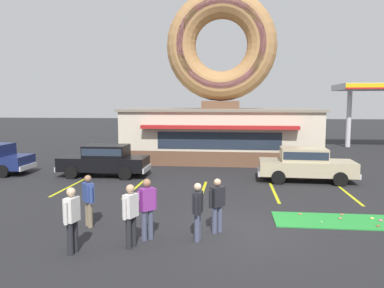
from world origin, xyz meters
name	(u,v)px	position (x,y,z in m)	size (l,w,h in m)	color
ground_plane	(235,231)	(0.00, 0.00, 0.00)	(160.00, 160.00, 0.00)	#232326
donut_shop_building	(221,103)	(-0.92, 13.94, 3.74)	(12.30, 6.75, 10.96)	brown
putting_mat	(336,221)	(3.18, 1.29, 0.01)	(3.88, 1.58, 0.03)	green
mini_donut_near_left	(300,214)	(2.16, 1.82, 0.05)	(0.13, 0.13, 0.04)	#A5724C
mini_donut_near_right	(340,218)	(3.36, 1.47, 0.05)	(0.13, 0.13, 0.04)	#A5724C
mini_donut_mid_left	(372,218)	(4.37, 1.59, 0.05)	(0.13, 0.13, 0.04)	#E5C666
mini_donut_mid_centre	(381,220)	(4.56, 1.39, 0.05)	(0.13, 0.13, 0.04)	#D8667F
mini_donut_mid_right	(342,214)	(3.53, 1.91, 0.05)	(0.13, 0.13, 0.04)	#A5724C
mini_donut_far_left	(378,226)	(4.28, 0.82, 0.05)	(0.13, 0.13, 0.04)	brown
golf_ball	(322,222)	(2.68, 1.06, 0.05)	(0.04, 0.04, 0.04)	white
car_champagne	(305,163)	(3.34, 7.47, 0.87)	(4.61, 2.09, 1.60)	#BCAD89
car_black	(105,159)	(-6.60, 7.67, 0.87)	(4.57, 2.00, 1.60)	black
pedestrian_blue_sweater_man	(72,217)	(-4.02, -2.05, 0.93)	(0.31, 0.59, 1.67)	#232328
pedestrian_hooded_kid	(131,213)	(-2.68, -1.52, 0.92)	(0.36, 0.56, 1.66)	#232328
pedestrian_leather_jacket_man	(88,198)	(-4.40, -0.04, 0.87)	(0.43, 0.47, 1.58)	#7F7056
pedestrian_clipboard_woman	(198,209)	(-1.02, -0.82, 0.87)	(0.27, 0.59, 1.59)	#474C66
pedestrian_beanie_man	(217,203)	(-0.52, -0.14, 0.87)	(0.46, 0.44, 1.58)	#474C66
pedestrian_crossing_woman	(147,206)	(-2.39, -0.92, 0.94)	(0.46, 0.44, 1.69)	#474C66
trash_bin	(119,158)	(-6.76, 10.53, 0.50)	(0.57, 0.57, 0.97)	#51565B
parking_stripe_far_left	(69,187)	(-7.35, 5.00, 0.00)	(0.12, 3.60, 0.01)	yellow
parking_stripe_left	(135,189)	(-4.35, 5.00, 0.00)	(0.12, 3.60, 0.01)	yellow
parking_stripe_mid_left	(203,190)	(-1.35, 5.00, 0.00)	(0.12, 3.60, 0.01)	yellow
parking_stripe_centre	(274,192)	(1.65, 5.00, 0.00)	(0.12, 3.60, 0.01)	yellow
parking_stripe_mid_right	(349,194)	(4.65, 5.00, 0.00)	(0.12, 3.60, 0.01)	yellow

